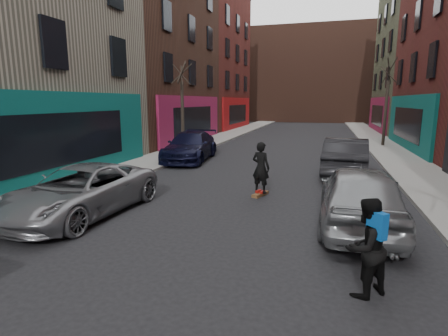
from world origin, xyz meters
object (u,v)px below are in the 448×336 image
Objects in this scene: tree_left_far at (182,97)px; parked_right_far at (360,196)px; pedestrian at (366,247)px; parked_right_end at (346,156)px; skateboard at (260,194)px; parked_left_far at (81,191)px; parked_left_end at (190,146)px; tree_right_far at (387,95)px; skateboarder at (261,168)px.

parked_right_far is (9.40, -11.08, -2.57)m from tree_left_far.
pedestrian is (9.20, -14.47, -2.55)m from tree_left_far.
tree_left_far is at bearing -21.30° from parked_right_end.
parked_right_far is 0.97× the size of parked_right_end.
skateboard is at bearing -53.81° from tree_left_far.
parked_right_far is 2.87× the size of pedestrian.
tree_left_far is at bearing -99.74° from pedestrian.
parked_left_far is 9.40m from parked_left_end.
tree_right_far is 21.16m from parked_left_far.
parked_right_far is at bearing -52.50° from parked_left_end.
parked_left_end is at bearing -46.03° from parked_right_far.
pedestrian is at bearing 135.07° from skateboarder.
tree_right_far is 17.56m from parked_right_far.
parked_left_far is (-10.35, -18.24, -2.84)m from tree_right_far.
tree_right_far is 3.94× the size of skateboarder.
skateboarder is (-2.91, 2.21, 0.16)m from parked_right_far.
tree_right_far is at bearing 63.58° from parked_left_far.
tree_left_far is 1.24× the size of parked_left_end.
parked_right_end is at bearing -105.90° from tree_right_far.
parked_left_far is 7.44m from parked_right_far.
parked_right_far reaches higher than parked_right_end.
skateboard is (6.49, -8.88, -3.33)m from tree_left_far.
parked_right_end is at bearing -25.72° from tree_left_far.
tree_left_far is 1.33× the size of parked_right_end.
pedestrian is (-0.20, -9.94, 0.03)m from parked_right_end.
parked_left_far is 5.58m from skateboarder.
parked_left_end is 7.77m from skateboarder.
skateboarder is (4.44, 3.36, 0.28)m from parked_left_far.
tree_right_far is 20.89m from pedestrian.
skateboarder is (6.49, -8.88, -2.42)m from tree_left_far.
parked_right_end is at bearing 75.44° from skateboard.
parked_left_end is at bearing -31.73° from skateboarder.
skateboarder reaches higher than parked_left_end.
parked_left_end is at bearing 148.27° from skateboard.
pedestrian is at bearing -44.93° from skateboard.
parked_left_end is 6.53× the size of skateboard.
parked_left_end is (1.60, -2.84, -2.62)m from tree_left_far.
parked_left_far is at bearing -119.57° from tree_right_far.
tree_left_far is at bearing -34.60° from skateboarder.
parked_left_end is 7.98m from parked_right_end.
parked_right_end is at bearing -133.33° from pedestrian.
tree_left_far is 11.26m from skateboarder.
tree_left_far is 8.12× the size of skateboard.
skateboarder reaches higher than skateboard.
skateboarder is (-5.91, -14.88, -2.57)m from tree_right_far.
parked_left_far reaches higher than skateboard.
tree_right_far is 16.38m from skateboard.
tree_right_far is 16.21m from skateboarder.
tree_left_far is 10.75m from parked_right_end.
pedestrian reaches higher than parked_left_far.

